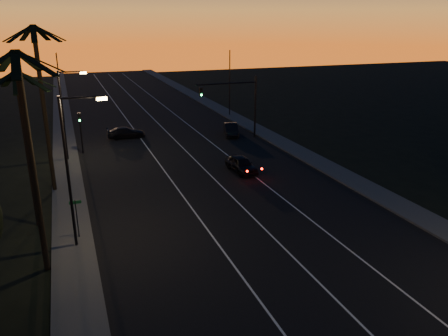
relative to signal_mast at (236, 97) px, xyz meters
name	(u,v)px	position (x,y,z in m)	size (l,w,h in m)	color
road	(202,173)	(-7.14, -9.99, -4.78)	(20.00, 170.00, 0.01)	black
sidewalk_left	(68,189)	(-18.34, -9.99, -4.70)	(2.40, 170.00, 0.16)	#3D3D3A
sidewalk_right	(313,159)	(4.06, -9.99, -4.70)	(2.40, 170.00, 0.16)	#3D3D3A
lane_stripe_left	(169,177)	(-10.14, -9.99, -4.76)	(0.12, 160.00, 0.01)	silver
lane_stripe_mid	(208,172)	(-6.64, -9.99, -4.76)	(0.12, 160.00, 0.01)	silver
lane_stripe_right	(244,168)	(-3.14, -9.99, -4.76)	(0.12, 160.00, 0.01)	silver
palm_near	(29,143)	(-19.74, -21.99, 2.29)	(4.25, 4.16, 11.53)	black
palm_mid	(25,133)	(-20.34, -15.99, 1.47)	(4.25, 4.16, 10.03)	black
palm_far	(42,95)	(-19.34, -9.99, 2.83)	(4.25, 4.16, 12.53)	black
streetlight_left_near	(72,161)	(-17.84, -19.99, 0.54)	(2.55, 0.26, 9.00)	black
streetlight_left_far	(65,108)	(-17.82, -1.99, 0.28)	(2.55, 0.26, 8.50)	black
street_sign	(77,214)	(-17.94, -18.99, -3.13)	(0.70, 0.06, 2.60)	black
signal_mast	(236,97)	(0.00, 0.00, 0.00)	(7.10, 0.41, 7.00)	black
signal_post	(80,126)	(-16.64, -0.01, -1.89)	(0.28, 0.37, 4.20)	black
far_pole_left	(60,89)	(-18.14, 15.01, -0.28)	(0.14, 0.14, 9.00)	black
far_pole_right	(230,84)	(3.86, 12.01, -0.28)	(0.14, 0.14, 9.00)	black
lead_car	(241,164)	(-3.76, -10.81, -4.08)	(1.97, 4.67, 1.39)	black
right_car	(231,129)	(0.10, 1.68, -4.08)	(2.54, 4.45, 1.39)	black
cross_car	(126,133)	(-11.61, 4.71, -4.15)	(4.26, 1.74, 1.24)	black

